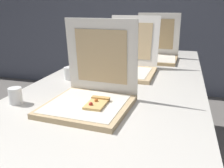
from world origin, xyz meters
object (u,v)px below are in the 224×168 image
object	(u,v)px
pizza_box_front	(91,94)
cup_white_near_left	(15,96)
pizza_box_middle	(128,65)
cup_white_mid	(69,73)
table	(118,92)
pizza_box_back	(155,53)
cup_white_far	(99,61)

from	to	relation	value
pizza_box_front	cup_white_near_left	bearing A→B (deg)	-164.42
pizza_box_middle	pizza_box_front	bearing A→B (deg)	-92.17
cup_white_mid	cup_white_near_left	bearing A→B (deg)	-98.32
table	pizza_box_front	distance (m)	0.34
pizza_box_back	cup_white_mid	xyz separation A→B (m)	(-0.42, -0.70, -0.02)
cup_white_near_left	cup_white_mid	xyz separation A→B (m)	(0.06, 0.41, 0.00)
cup_white_near_left	cup_white_mid	distance (m)	0.41
pizza_box_front	pizza_box_back	bearing A→B (deg)	85.28
table	pizza_box_middle	bearing A→B (deg)	90.71
table	cup_white_near_left	distance (m)	0.54
pizza_box_back	cup_white_mid	world-z (taller)	pizza_box_back
pizza_box_back	cup_white_near_left	bearing A→B (deg)	-111.81
pizza_box_middle	cup_white_near_left	world-z (taller)	pizza_box_middle
table	cup_white_near_left	world-z (taller)	cup_white_near_left
cup_white_mid	cup_white_far	xyz separation A→B (m)	(0.06, 0.36, 0.00)
pizza_box_back	cup_white_near_left	distance (m)	1.21
pizza_box_middle	table	bearing A→B (deg)	-88.62
table	pizza_box_back	xyz separation A→B (m)	(0.12, 0.71, 0.10)
table	cup_white_near_left	xyz separation A→B (m)	(-0.36, -0.39, 0.08)
pizza_box_front	cup_white_far	xyz separation A→B (m)	(-0.21, 0.70, -0.02)
pizza_box_middle	cup_white_mid	bearing A→B (deg)	-140.48
pizza_box_back	cup_white_far	bearing A→B (deg)	-135.75
cup_white_near_left	cup_white_far	world-z (taller)	same
table	pizza_box_middle	world-z (taller)	pizza_box_middle
pizza_box_back	pizza_box_front	bearing A→B (deg)	-96.63
pizza_box_back	table	bearing A→B (deg)	-97.82
pizza_box_front	cup_white_near_left	size ratio (longest dim) A/B	5.04
cup_white_near_left	pizza_box_front	bearing A→B (deg)	11.98
table	pizza_box_back	size ratio (longest dim) A/B	6.68
cup_white_mid	cup_white_far	bearing A→B (deg)	81.03
cup_white_far	cup_white_near_left	bearing A→B (deg)	-98.63
cup_white_near_left	pizza_box_middle	bearing A→B (deg)	61.10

